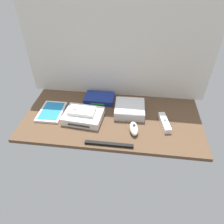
{
  "coord_description": "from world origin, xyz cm",
  "views": [
    {
      "loc": [
        11.29,
        -90.41,
        76.74
      ],
      "look_at": [
        0.0,
        0.0,
        4.0
      ],
      "focal_mm": 33.47,
      "sensor_mm": 36.0,
      "label": 1
    }
  ],
  "objects_px": {
    "remote_nunchuk": "(134,128)",
    "game_case": "(52,111)",
    "game_console": "(83,116)",
    "sensor_bar": "(109,144)",
    "remote_wand": "(164,123)",
    "network_router": "(99,98)",
    "remote_classic_pad": "(82,111)",
    "mini_computer": "(130,109)"
  },
  "relations": [
    {
      "from": "game_case",
      "to": "sensor_bar",
      "type": "bearing_deg",
      "value": -30.86
    },
    {
      "from": "game_console",
      "to": "remote_nunchuk",
      "type": "distance_m",
      "value": 0.29
    },
    {
      "from": "sensor_bar",
      "to": "remote_classic_pad",
      "type": "bearing_deg",
      "value": 134.15
    },
    {
      "from": "mini_computer",
      "to": "remote_classic_pad",
      "type": "distance_m",
      "value": 0.28
    },
    {
      "from": "network_router",
      "to": "remote_classic_pad",
      "type": "xyz_separation_m",
      "value": [
        -0.07,
        -0.19,
        0.04
      ]
    },
    {
      "from": "game_case",
      "to": "sensor_bar",
      "type": "distance_m",
      "value": 0.43
    },
    {
      "from": "game_case",
      "to": "remote_wand",
      "type": "relative_size",
      "value": 1.26
    },
    {
      "from": "game_case",
      "to": "remote_classic_pad",
      "type": "distance_m",
      "value": 0.2
    },
    {
      "from": "remote_nunchuk",
      "to": "remote_classic_pad",
      "type": "bearing_deg",
      "value": 157.56
    },
    {
      "from": "mini_computer",
      "to": "sensor_bar",
      "type": "distance_m",
      "value": 0.28
    },
    {
      "from": "remote_nunchuk",
      "to": "game_case",
      "type": "bearing_deg",
      "value": 158.84
    },
    {
      "from": "sensor_bar",
      "to": "network_router",
      "type": "bearing_deg",
      "value": 106.73
    },
    {
      "from": "game_case",
      "to": "remote_nunchuk",
      "type": "height_order",
      "value": "remote_nunchuk"
    },
    {
      "from": "sensor_bar",
      "to": "remote_wand",
      "type": "bearing_deg",
      "value": 33.72
    },
    {
      "from": "sensor_bar",
      "to": "remote_nunchuk",
      "type": "bearing_deg",
      "value": 44.3
    },
    {
      "from": "network_router",
      "to": "remote_wand",
      "type": "distance_m",
      "value": 0.43
    },
    {
      "from": "mini_computer",
      "to": "remote_wand",
      "type": "xyz_separation_m",
      "value": [
        0.19,
        -0.08,
        -0.01
      ]
    },
    {
      "from": "mini_computer",
      "to": "remote_classic_pad",
      "type": "xyz_separation_m",
      "value": [
        -0.26,
        -0.09,
        0.03
      ]
    },
    {
      "from": "mini_computer",
      "to": "network_router",
      "type": "height_order",
      "value": "mini_computer"
    },
    {
      "from": "game_console",
      "to": "sensor_bar",
      "type": "height_order",
      "value": "game_console"
    },
    {
      "from": "remote_nunchuk",
      "to": "remote_classic_pad",
      "type": "xyz_separation_m",
      "value": [
        -0.29,
        0.07,
        0.03
      ]
    },
    {
      "from": "remote_wand",
      "to": "remote_classic_pad",
      "type": "distance_m",
      "value": 0.46
    },
    {
      "from": "game_case",
      "to": "remote_classic_pad",
      "type": "xyz_separation_m",
      "value": [
        0.19,
        -0.03,
        0.05
      ]
    },
    {
      "from": "game_console",
      "to": "sensor_bar",
      "type": "relative_size",
      "value": 0.93
    },
    {
      "from": "remote_wand",
      "to": "game_case",
      "type": "bearing_deg",
      "value": 166.68
    },
    {
      "from": "network_router",
      "to": "remote_classic_pad",
      "type": "bearing_deg",
      "value": -108.71
    },
    {
      "from": "game_case",
      "to": "remote_wand",
      "type": "xyz_separation_m",
      "value": [
        0.65,
        -0.03,
        0.01
      ]
    },
    {
      "from": "game_case",
      "to": "remote_classic_pad",
      "type": "height_order",
      "value": "remote_classic_pad"
    },
    {
      "from": "game_case",
      "to": "mini_computer",
      "type": "bearing_deg",
      "value": 6.5
    },
    {
      "from": "remote_classic_pad",
      "to": "game_console",
      "type": "bearing_deg",
      "value": -13.88
    },
    {
      "from": "network_router",
      "to": "remote_nunchuk",
      "type": "relative_size",
      "value": 1.72
    },
    {
      "from": "remote_classic_pad",
      "to": "game_case",
      "type": "bearing_deg",
      "value": 173.53
    },
    {
      "from": "mini_computer",
      "to": "game_console",
      "type": "bearing_deg",
      "value": -160.03
    },
    {
      "from": "network_router",
      "to": "remote_wand",
      "type": "xyz_separation_m",
      "value": [
        0.39,
        -0.18,
        -0.0
      ]
    },
    {
      "from": "game_case",
      "to": "network_router",
      "type": "distance_m",
      "value": 0.3
    },
    {
      "from": "network_router",
      "to": "remote_wand",
      "type": "bearing_deg",
      "value": -24.09
    },
    {
      "from": "remote_wand",
      "to": "sensor_bar",
      "type": "height_order",
      "value": "remote_wand"
    },
    {
      "from": "remote_classic_pad",
      "to": "network_router",
      "type": "bearing_deg",
      "value": 73.91
    },
    {
      "from": "remote_nunchuk",
      "to": "sensor_bar",
      "type": "relative_size",
      "value": 0.44
    },
    {
      "from": "network_router",
      "to": "game_case",
      "type": "bearing_deg",
      "value": -148.68
    },
    {
      "from": "game_case",
      "to": "remote_nunchuk",
      "type": "bearing_deg",
      "value": -12.43
    },
    {
      "from": "network_router",
      "to": "remote_nunchuk",
      "type": "distance_m",
      "value": 0.34
    }
  ]
}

